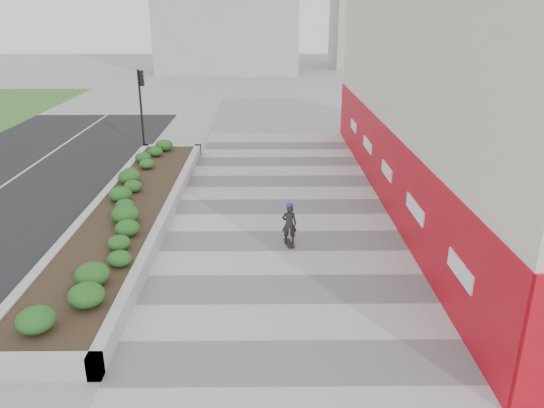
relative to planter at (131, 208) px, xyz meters
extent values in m
plane|color=gray|center=(5.50, -7.00, -0.42)|extent=(160.00, 160.00, 0.00)
cube|color=#A8A8AD|center=(5.50, -4.00, -0.41)|extent=(8.00, 36.00, 0.01)
cube|color=beige|center=(12.50, 2.00, 3.58)|extent=(6.00, 24.00, 8.00)
cube|color=red|center=(9.52, 2.00, 1.08)|extent=(0.12, 24.00, 3.00)
cube|color=#9E9EA0|center=(0.00, -8.85, -0.14)|extent=(3.00, 0.30, 0.55)
cube|color=#9E9EA0|center=(0.00, 8.85, -0.14)|extent=(3.00, 0.30, 0.55)
cube|color=#9E9EA0|center=(-1.35, 0.00, -0.14)|extent=(0.30, 18.00, 0.55)
cube|color=#9E9EA0|center=(1.35, 0.00, -0.14)|extent=(0.30, 18.00, 0.55)
cube|color=#2D2116|center=(0.00, 0.00, -0.17)|extent=(2.40, 17.40, 0.50)
cylinder|color=black|center=(-1.80, 10.50, 1.68)|extent=(0.12, 0.12, 4.20)
cube|color=black|center=(-1.62, 10.50, 3.33)|extent=(0.18, 0.28, 0.80)
cylinder|color=#595654|center=(6.00, -4.00, -0.42)|extent=(0.44, 0.44, 0.01)
cube|color=black|center=(5.65, -2.30, -0.35)|extent=(0.34, 0.75, 0.02)
imported|color=#26262B|center=(5.65, -2.30, 0.31)|extent=(0.50, 0.34, 1.32)
sphere|color=#1B34E8|center=(5.65, -2.30, 0.93)|extent=(0.23, 0.23, 0.23)
camera|label=1|loc=(4.93, -17.99, 6.85)|focal=35.00mm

